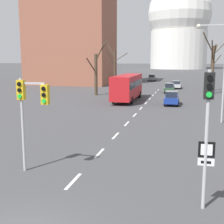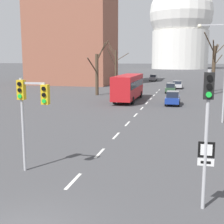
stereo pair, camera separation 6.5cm
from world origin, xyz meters
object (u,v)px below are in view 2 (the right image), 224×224
object	(u,v)px
route_sign_post	(206,163)
sedan_mid_centre	(153,78)
traffic_signal_near_right	(207,114)
street_lamp_right	(220,63)
traffic_signal_near_left	(30,102)
sedan_far_left	(177,85)
city_bus	(128,86)
sedan_near_left	(173,98)
sedan_near_right	(171,88)

from	to	relation	value
route_sign_post	sedan_mid_centre	size ratio (longest dim) A/B	0.59
traffic_signal_near_right	street_lamp_right	distance (m)	17.58
traffic_signal_near_left	sedan_mid_centre	world-z (taller)	traffic_signal_near_left
traffic_signal_near_right	traffic_signal_near_left	bearing A→B (deg)	165.27
sedan_mid_centre	sedan_far_left	size ratio (longest dim) A/B	1.08
sedan_mid_centre	traffic_signal_near_left	bearing A→B (deg)	-89.00
sedan_mid_centre	traffic_signal_near_right	bearing A→B (deg)	-82.40
traffic_signal_near_right	route_sign_post	world-z (taller)	traffic_signal_near_right
sedan_far_left	city_bus	size ratio (longest dim) A/B	0.39
sedan_near_left	sedan_mid_centre	world-z (taller)	sedan_near_left
traffic_signal_near_right	traffic_signal_near_left	size ratio (longest dim) A/B	1.11
street_lamp_right	route_sign_post	bearing A→B (deg)	-96.42
sedan_mid_centre	route_sign_post	bearing A→B (deg)	-82.38
route_sign_post	sedan_near_right	distance (m)	41.95
route_sign_post	sedan_far_left	bearing A→B (deg)	93.02
traffic_signal_near_left	city_bus	world-z (taller)	traffic_signal_near_left
traffic_signal_near_right	street_lamp_right	size ratio (longest dim) A/B	0.61
traffic_signal_near_right	sedan_near_right	xyz separation A→B (m)	(-3.41, 41.78, -2.82)
sedan_mid_centre	sedan_near_right	bearing A→B (deg)	-78.19
sedan_near_left	sedan_near_right	size ratio (longest dim) A/B	0.97
traffic_signal_near_left	sedan_near_left	bearing A→B (deg)	77.13
sedan_far_left	street_lamp_right	bearing A→B (deg)	-82.01
sedan_near_right	city_bus	world-z (taller)	city_bus
route_sign_post	street_lamp_right	xyz separation A→B (m)	(1.96, 17.40, 3.49)
city_bus	street_lamp_right	bearing A→B (deg)	-50.46
traffic_signal_near_right	sedan_far_left	xyz separation A→B (m)	(-2.62, 50.18, -2.89)
traffic_signal_near_left	sedan_near_left	distance (m)	26.09
traffic_signal_near_right	sedan_mid_centre	size ratio (longest dim) A/B	1.15
sedan_near_left	sedan_mid_centre	size ratio (longest dim) A/B	0.92
sedan_near_left	city_bus	bearing A→B (deg)	156.37
street_lamp_right	city_bus	world-z (taller)	street_lamp_right
sedan_near_right	city_bus	distance (m)	12.79
sedan_near_left	street_lamp_right	bearing A→B (deg)	-66.38
sedan_near_right	sedan_mid_centre	xyz separation A→B (m)	(-5.97, 28.57, 0.03)
street_lamp_right	sedan_far_left	world-z (taller)	street_lamp_right
sedan_far_left	city_bus	distance (m)	20.95
traffic_signal_near_right	sedan_mid_centre	world-z (taller)	traffic_signal_near_right
sedan_near_left	traffic_signal_near_left	bearing A→B (deg)	-102.87
traffic_signal_near_left	sedan_near_right	world-z (taller)	traffic_signal_near_left
route_sign_post	sedan_mid_centre	bearing A→B (deg)	97.62
sedan_mid_centre	city_bus	distance (m)	40.25
traffic_signal_near_right	sedan_near_left	xyz separation A→B (m)	(-2.42, 27.45, -2.79)
sedan_near_right	street_lamp_right	bearing A→B (deg)	-77.53
route_sign_post	sedan_near_right	size ratio (longest dim) A/B	0.62
street_lamp_right	sedan_mid_centre	bearing A→B (deg)	102.11
traffic_signal_near_left	city_bus	bearing A→B (deg)	90.69
route_sign_post	city_bus	bearing A→B (deg)	105.86
street_lamp_right	sedan_near_right	bearing A→B (deg)	102.47
sedan_mid_centre	sedan_far_left	bearing A→B (deg)	-71.46
sedan_near_right	traffic_signal_near_left	bearing A→B (deg)	-96.89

